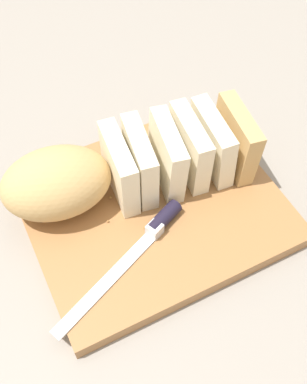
# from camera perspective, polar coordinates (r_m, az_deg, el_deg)

# --- Properties ---
(ground_plane) EXTENTS (3.00, 3.00, 0.00)m
(ground_plane) POSITION_cam_1_polar(r_m,az_deg,el_deg) (0.71, 0.00, -2.59)
(ground_plane) COLOR gray
(cutting_board) EXTENTS (0.37, 0.31, 0.02)m
(cutting_board) POSITION_cam_1_polar(r_m,az_deg,el_deg) (0.70, 0.00, -2.04)
(cutting_board) COLOR #9E6B3D
(cutting_board) RESTS_ON ground_plane
(bread_loaf) EXTENTS (0.38, 0.16, 0.10)m
(bread_loaf) POSITION_cam_1_polar(r_m,az_deg,el_deg) (0.67, -4.49, 3.08)
(bread_loaf) COLOR tan
(bread_loaf) RESTS_ON cutting_board
(bread_knife) EXTENTS (0.24, 0.12, 0.02)m
(bread_knife) POSITION_cam_1_polar(r_m,az_deg,el_deg) (0.65, -0.19, -5.10)
(bread_knife) COLOR silver
(bread_knife) RESTS_ON cutting_board
(crumb_near_knife) EXTENTS (0.01, 0.01, 0.01)m
(crumb_near_knife) POSITION_cam_1_polar(r_m,az_deg,el_deg) (0.69, -5.37, -0.66)
(crumb_near_knife) COLOR #A8753D
(crumb_near_knife) RESTS_ON cutting_board
(crumb_near_loaf) EXTENTS (0.01, 0.01, 0.01)m
(crumb_near_loaf) POSITION_cam_1_polar(r_m,az_deg,el_deg) (0.69, -2.40, -0.24)
(crumb_near_loaf) COLOR #A8753D
(crumb_near_loaf) RESTS_ON cutting_board
(crumb_stray_left) EXTENTS (0.00, 0.00, 0.00)m
(crumb_stray_left) POSITION_cam_1_polar(r_m,az_deg,el_deg) (0.66, -1.08, -4.48)
(crumb_stray_left) COLOR #A8753D
(crumb_stray_left) RESTS_ON cutting_board
(crumb_stray_right) EXTENTS (0.00, 0.00, 0.00)m
(crumb_stray_right) POSITION_cam_1_polar(r_m,az_deg,el_deg) (0.67, -5.68, -3.73)
(crumb_stray_right) COLOR #A8753D
(crumb_stray_right) RESTS_ON cutting_board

